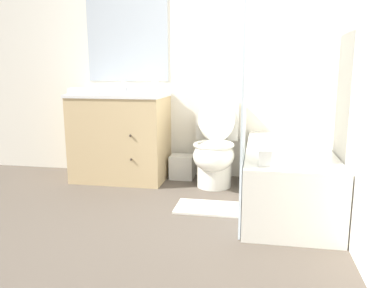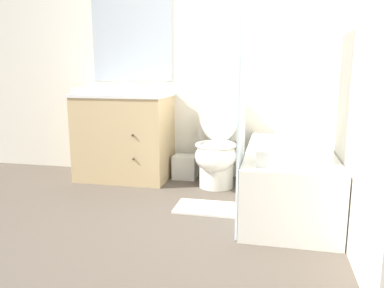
{
  "view_description": "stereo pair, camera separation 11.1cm",
  "coord_description": "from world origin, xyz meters",
  "px_view_note": "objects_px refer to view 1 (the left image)",
  "views": [
    {
      "loc": [
        0.63,
        -2.1,
        1.1
      ],
      "look_at": [
        0.11,
        0.78,
        0.53
      ],
      "focal_mm": 35.0,
      "sensor_mm": 36.0,
      "label": 1
    },
    {
      "loc": [
        0.74,
        -2.08,
        1.1
      ],
      "look_at": [
        0.11,
        0.78,
        0.53
      ],
      "focal_mm": 35.0,
      "sensor_mm": 36.0,
      "label": 2
    }
  ],
  "objects_px": {
    "hand_towel_folded": "(84,91)",
    "sink_faucet": "(126,89)",
    "wastebasket": "(182,167)",
    "tissue_box": "(158,90)",
    "bath_mat": "(210,208)",
    "vanity_cabinet": "(121,136)",
    "toilet": "(215,148)",
    "soap_dispenser": "(155,87)",
    "bath_towel_folded": "(286,156)",
    "bathtub": "(286,176)"
  },
  "relations": [
    {
      "from": "hand_towel_folded",
      "to": "sink_faucet",
      "type": "bearing_deg",
      "value": 51.36
    },
    {
      "from": "wastebasket",
      "to": "hand_towel_folded",
      "type": "distance_m",
      "value": 1.23
    },
    {
      "from": "wastebasket",
      "to": "hand_towel_folded",
      "type": "bearing_deg",
      "value": -161.7
    },
    {
      "from": "tissue_box",
      "to": "bath_mat",
      "type": "height_order",
      "value": "tissue_box"
    },
    {
      "from": "vanity_cabinet",
      "to": "wastebasket",
      "type": "bearing_deg",
      "value": 11.35
    },
    {
      "from": "sink_faucet",
      "to": "toilet",
      "type": "height_order",
      "value": "sink_faucet"
    },
    {
      "from": "wastebasket",
      "to": "tissue_box",
      "type": "xyz_separation_m",
      "value": [
        -0.25,
        0.01,
        0.79
      ]
    },
    {
      "from": "tissue_box",
      "to": "soap_dispenser",
      "type": "height_order",
      "value": "soap_dispenser"
    },
    {
      "from": "vanity_cabinet",
      "to": "soap_dispenser",
      "type": "distance_m",
      "value": 0.63
    },
    {
      "from": "toilet",
      "to": "tissue_box",
      "type": "distance_m",
      "value": 0.84
    },
    {
      "from": "bath_towel_folded",
      "to": "bathtub",
      "type": "bearing_deg",
      "value": 84.41
    },
    {
      "from": "toilet",
      "to": "soap_dispenser",
      "type": "distance_m",
      "value": 0.83
    },
    {
      "from": "bath_towel_folded",
      "to": "wastebasket",
      "type": "bearing_deg",
      "value": 128.97
    },
    {
      "from": "toilet",
      "to": "wastebasket",
      "type": "bearing_deg",
      "value": 154.61
    },
    {
      "from": "wastebasket",
      "to": "bath_mat",
      "type": "bearing_deg",
      "value": -63.89
    },
    {
      "from": "soap_dispenser",
      "to": "wastebasket",
      "type": "bearing_deg",
      "value": 33.86
    },
    {
      "from": "toilet",
      "to": "bathtub",
      "type": "height_order",
      "value": "toilet"
    },
    {
      "from": "wastebasket",
      "to": "bath_towel_folded",
      "type": "xyz_separation_m",
      "value": [
        0.95,
        -1.18,
        0.42
      ]
    },
    {
      "from": "wastebasket",
      "to": "hand_towel_folded",
      "type": "xyz_separation_m",
      "value": [
        -0.9,
        -0.3,
        0.79
      ]
    },
    {
      "from": "tissue_box",
      "to": "bath_mat",
      "type": "bearing_deg",
      "value": -51.85
    },
    {
      "from": "wastebasket",
      "to": "hand_towel_folded",
      "type": "relative_size",
      "value": 0.87
    },
    {
      "from": "bathtub",
      "to": "soap_dispenser",
      "type": "height_order",
      "value": "soap_dispenser"
    },
    {
      "from": "tissue_box",
      "to": "hand_towel_folded",
      "type": "relative_size",
      "value": 0.45
    },
    {
      "from": "soap_dispenser",
      "to": "bath_towel_folded",
      "type": "relative_size",
      "value": 0.47
    },
    {
      "from": "soap_dispenser",
      "to": "hand_towel_folded",
      "type": "bearing_deg",
      "value": -167.85
    },
    {
      "from": "bath_mat",
      "to": "toilet",
      "type": "bearing_deg",
      "value": 93.81
    },
    {
      "from": "vanity_cabinet",
      "to": "tissue_box",
      "type": "relative_size",
      "value": 7.45
    },
    {
      "from": "toilet",
      "to": "hand_towel_folded",
      "type": "height_order",
      "value": "hand_towel_folded"
    },
    {
      "from": "tissue_box",
      "to": "bath_mat",
      "type": "xyz_separation_m",
      "value": [
        0.65,
        -0.83,
        -0.91
      ]
    },
    {
      "from": "hand_towel_folded",
      "to": "bath_mat",
      "type": "bearing_deg",
      "value": -21.98
    },
    {
      "from": "sink_faucet",
      "to": "soap_dispenser",
      "type": "relative_size",
      "value": 0.85
    },
    {
      "from": "wastebasket",
      "to": "vanity_cabinet",
      "type": "bearing_deg",
      "value": -168.65
    },
    {
      "from": "soap_dispenser",
      "to": "bath_towel_folded",
      "type": "xyz_separation_m",
      "value": [
        1.18,
        -1.02,
        -0.41
      ]
    },
    {
      "from": "bath_mat",
      "to": "wastebasket",
      "type": "bearing_deg",
      "value": 116.11
    },
    {
      "from": "soap_dispenser",
      "to": "bathtub",
      "type": "bearing_deg",
      "value": -20.47
    },
    {
      "from": "wastebasket",
      "to": "bath_mat",
      "type": "relative_size",
      "value": 0.43
    },
    {
      "from": "bathtub",
      "to": "wastebasket",
      "type": "distance_m",
      "value": 1.19
    },
    {
      "from": "tissue_box",
      "to": "bath_towel_folded",
      "type": "bearing_deg",
      "value": -44.59
    },
    {
      "from": "sink_faucet",
      "to": "soap_dispenser",
      "type": "xyz_separation_m",
      "value": [
        0.38,
        -0.22,
        0.04
      ]
    },
    {
      "from": "wastebasket",
      "to": "sink_faucet",
      "type": "bearing_deg",
      "value": 173.92
    },
    {
      "from": "toilet",
      "to": "hand_towel_folded",
      "type": "relative_size",
      "value": 3.08
    },
    {
      "from": "bathtub",
      "to": "hand_towel_folded",
      "type": "height_order",
      "value": "hand_towel_folded"
    },
    {
      "from": "bathtub",
      "to": "tissue_box",
      "type": "bearing_deg",
      "value": 153.73
    },
    {
      "from": "sink_faucet",
      "to": "bathtub",
      "type": "relative_size",
      "value": 0.09
    },
    {
      "from": "toilet",
      "to": "bathtub",
      "type": "xyz_separation_m",
      "value": [
        0.65,
        -0.44,
        -0.12
      ]
    },
    {
      "from": "vanity_cabinet",
      "to": "bathtub",
      "type": "xyz_separation_m",
      "value": [
        1.62,
        -0.49,
        -0.2
      ]
    },
    {
      "from": "soap_dispenser",
      "to": "bath_towel_folded",
      "type": "distance_m",
      "value": 1.62
    },
    {
      "from": "toilet",
      "to": "wastebasket",
      "type": "xyz_separation_m",
      "value": [
        -0.36,
        0.17,
        -0.24
      ]
    },
    {
      "from": "tissue_box",
      "to": "bath_towel_folded",
      "type": "distance_m",
      "value": 1.73
    },
    {
      "from": "sink_faucet",
      "to": "hand_towel_folded",
      "type": "xyz_separation_m",
      "value": [
        -0.29,
        -0.36,
        -0.0
      ]
    }
  ]
}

